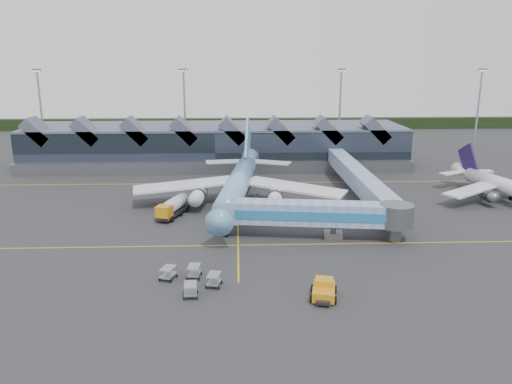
{
  "coord_description": "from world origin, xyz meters",
  "views": [
    {
      "loc": [
        0.01,
        -73.31,
        25.24
      ],
      "look_at": [
        2.88,
        1.98,
        5.0
      ],
      "focal_mm": 35.0,
      "sensor_mm": 36.0,
      "label": 1
    }
  ],
  "objects_px": {
    "regional_jet": "(502,185)",
    "fuel_truck": "(174,206)",
    "pushback_tug": "(324,290)",
    "main_airliner": "(239,182)",
    "jet_bridge": "(325,214)"
  },
  "relations": [
    {
      "from": "main_airliner",
      "to": "regional_jet",
      "type": "relative_size",
      "value": 1.61
    },
    {
      "from": "regional_jet",
      "to": "fuel_truck",
      "type": "bearing_deg",
      "value": 173.86
    },
    {
      "from": "fuel_truck",
      "to": "pushback_tug",
      "type": "xyz_separation_m",
      "value": [
        19.83,
        -29.91,
        -0.83
      ]
    },
    {
      "from": "fuel_truck",
      "to": "pushback_tug",
      "type": "relative_size",
      "value": 1.9
    },
    {
      "from": "main_airliner",
      "to": "jet_bridge",
      "type": "relative_size",
      "value": 1.58
    },
    {
      "from": "fuel_truck",
      "to": "regional_jet",
      "type": "bearing_deg",
      "value": 25.46
    },
    {
      "from": "jet_bridge",
      "to": "fuel_truck",
      "type": "bearing_deg",
      "value": 161.32
    },
    {
      "from": "jet_bridge",
      "to": "fuel_truck",
      "type": "distance_m",
      "value": 25.81
    },
    {
      "from": "fuel_truck",
      "to": "pushback_tug",
      "type": "bearing_deg",
      "value": -37.56
    },
    {
      "from": "regional_jet",
      "to": "pushback_tug",
      "type": "height_order",
      "value": "regional_jet"
    },
    {
      "from": "regional_jet",
      "to": "pushback_tug",
      "type": "xyz_separation_m",
      "value": [
        -38.74,
        -36.66,
        -2.11
      ]
    },
    {
      "from": "fuel_truck",
      "to": "main_airliner",
      "type": "bearing_deg",
      "value": 47.85
    },
    {
      "from": "regional_jet",
      "to": "pushback_tug",
      "type": "distance_m",
      "value": 53.38
    },
    {
      "from": "regional_jet",
      "to": "pushback_tug",
      "type": "bearing_deg",
      "value": -149.29
    },
    {
      "from": "main_airliner",
      "to": "jet_bridge",
      "type": "bearing_deg",
      "value": -47.88
    }
  ]
}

